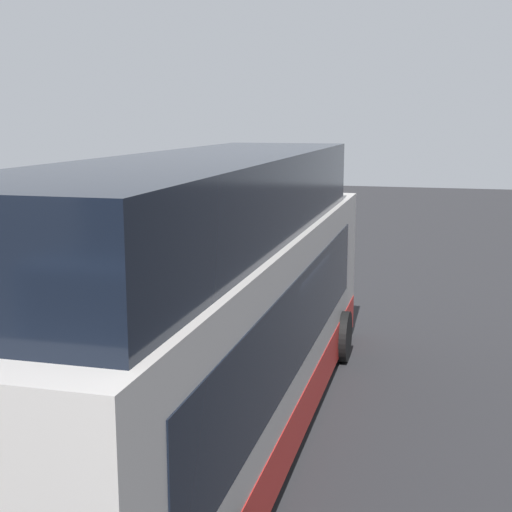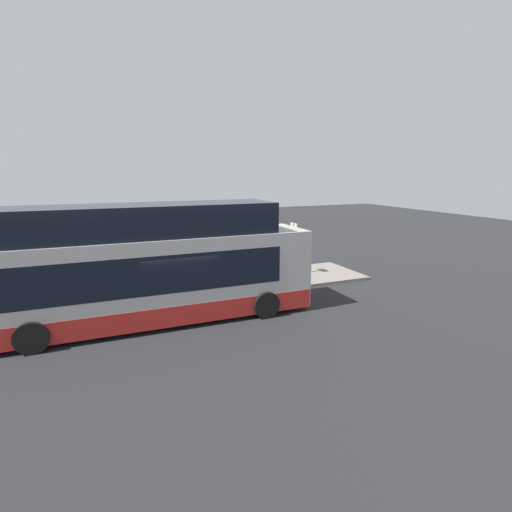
{
  "view_description": "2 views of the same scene",
  "coord_description": "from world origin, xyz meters",
  "px_view_note": "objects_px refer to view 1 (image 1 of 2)",
  "views": [
    {
      "loc": [
        -10.2,
        -2.88,
        4.66
      ],
      "look_at": [
        3.45,
        0.68,
        1.93
      ],
      "focal_mm": 50.0,
      "sensor_mm": 36.0,
      "label": 1
    },
    {
      "loc": [
        -2.68,
        -13.77,
        5.29
      ],
      "look_at": [
        3.45,
        0.68,
        1.93
      ],
      "focal_mm": 28.0,
      "sensor_mm": 36.0,
      "label": 2
    }
  ],
  "objects_px": {
    "suitcase": "(171,321)",
    "passenger_boarding": "(15,344)",
    "bus_lead": "(218,321)",
    "sign_post": "(178,232)",
    "trash_bin": "(136,288)",
    "passenger_with_bags": "(177,289)"
  },
  "relations": [
    {
      "from": "suitcase",
      "to": "passenger_boarding",
      "type": "bearing_deg",
      "value": 161.94
    },
    {
      "from": "bus_lead",
      "to": "sign_post",
      "type": "height_order",
      "value": "bus_lead"
    },
    {
      "from": "bus_lead",
      "to": "sign_post",
      "type": "bearing_deg",
      "value": 24.53
    },
    {
      "from": "bus_lead",
      "to": "sign_post",
      "type": "xyz_separation_m",
      "value": [
        7.72,
        3.52,
        -0.06
      ]
    },
    {
      "from": "passenger_boarding",
      "to": "sign_post",
      "type": "xyz_separation_m",
      "value": [
        7.24,
        -0.07,
        0.73
      ]
    },
    {
      "from": "suitcase",
      "to": "sign_post",
      "type": "xyz_separation_m",
      "value": [
        3.49,
        1.15,
        1.31
      ]
    },
    {
      "from": "suitcase",
      "to": "trash_bin",
      "type": "bearing_deg",
      "value": 36.75
    },
    {
      "from": "passenger_boarding",
      "to": "passenger_with_bags",
      "type": "bearing_deg",
      "value": -34.99
    },
    {
      "from": "passenger_with_bags",
      "to": "sign_post",
      "type": "xyz_separation_m",
      "value": [
        2.97,
        1.08,
        0.74
      ]
    },
    {
      "from": "passenger_boarding",
      "to": "passenger_with_bags",
      "type": "height_order",
      "value": "passenger_boarding"
    },
    {
      "from": "suitcase",
      "to": "trash_bin",
      "type": "relative_size",
      "value": 1.45
    },
    {
      "from": "passenger_with_bags",
      "to": "sign_post",
      "type": "relative_size",
      "value": 0.65
    },
    {
      "from": "passenger_boarding",
      "to": "trash_bin",
      "type": "relative_size",
      "value": 2.66
    },
    {
      "from": "bus_lead",
      "to": "trash_bin",
      "type": "height_order",
      "value": "bus_lead"
    },
    {
      "from": "passenger_boarding",
      "to": "suitcase",
      "type": "height_order",
      "value": "passenger_boarding"
    },
    {
      "from": "passenger_with_bags",
      "to": "trash_bin",
      "type": "relative_size",
      "value": 2.66
    },
    {
      "from": "sign_post",
      "to": "passenger_boarding",
      "type": "bearing_deg",
      "value": 179.43
    },
    {
      "from": "bus_lead",
      "to": "suitcase",
      "type": "relative_size",
      "value": 12.54
    },
    {
      "from": "bus_lead",
      "to": "sign_post",
      "type": "distance_m",
      "value": 8.49
    },
    {
      "from": "trash_bin",
      "to": "passenger_boarding",
      "type": "bearing_deg",
      "value": -173.17
    },
    {
      "from": "passenger_boarding",
      "to": "trash_bin",
      "type": "bearing_deg",
      "value": -13.03
    },
    {
      "from": "sign_post",
      "to": "suitcase",
      "type": "bearing_deg",
      "value": -161.81
    }
  ]
}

